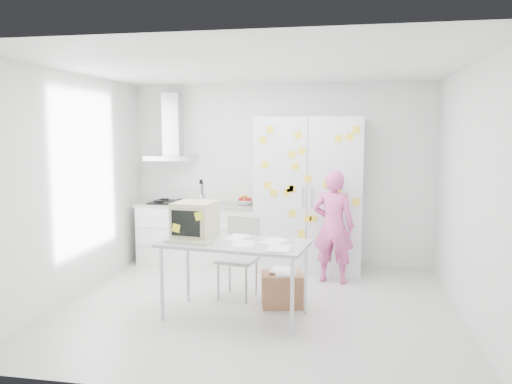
% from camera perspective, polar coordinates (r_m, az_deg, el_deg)
% --- Properties ---
extents(floor, '(4.50, 4.00, 0.02)m').
position_cam_1_polar(floor, '(5.90, 0.14, -13.00)').
color(floor, silver).
rests_on(floor, ground).
extents(walls, '(4.52, 4.01, 2.70)m').
position_cam_1_polar(walls, '(6.29, 1.31, 1.00)').
color(walls, white).
rests_on(walls, ground).
extents(ceiling, '(4.50, 4.00, 0.02)m').
position_cam_1_polar(ceiling, '(5.59, 0.15, 14.13)').
color(ceiling, white).
rests_on(ceiling, walls).
extents(counter_run, '(1.84, 0.63, 1.28)m').
position_cam_1_polar(counter_run, '(7.63, -6.48, -4.65)').
color(counter_run, white).
rests_on(counter_run, ground).
extents(range_hood, '(0.70, 0.48, 1.01)m').
position_cam_1_polar(range_hood, '(7.75, -9.56, 6.54)').
color(range_hood, silver).
rests_on(range_hood, walls).
extents(tall_cabinet, '(1.50, 0.68, 2.20)m').
position_cam_1_polar(tall_cabinet, '(7.21, 6.04, -0.27)').
color(tall_cabinet, silver).
rests_on(tall_cabinet, ground).
extents(person, '(0.61, 0.45, 1.51)m').
position_cam_1_polar(person, '(6.67, 8.83, -3.91)').
color(person, '#DA549A').
rests_on(person, ground).
extents(desk, '(1.63, 0.96, 1.23)m').
position_cam_1_polar(desk, '(5.47, -5.40, -4.35)').
color(desk, '#A5A8B0').
rests_on(desk, ground).
extents(chair, '(0.50, 0.50, 0.97)m').
position_cam_1_polar(chair, '(6.10, -1.86, -6.85)').
color(chair, '#A8A8A6').
rests_on(chair, ground).
extents(cardboard_box, '(0.54, 0.47, 0.41)m').
position_cam_1_polar(cardboard_box, '(5.87, 3.04, -10.98)').
color(cardboard_box, '#9C6843').
rests_on(cardboard_box, ground).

